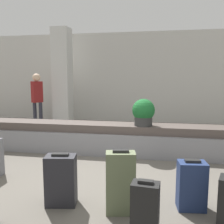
{
  "coord_description": "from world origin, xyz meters",
  "views": [
    {
      "loc": [
        0.95,
        -3.54,
        1.59
      ],
      "look_at": [
        0.0,
        1.59,
        0.88
      ],
      "focal_mm": 40.0,
      "sensor_mm": 36.0,
      "label": 1
    }
  ],
  "objects_px": {
    "potted_plant_1": "(143,112)",
    "suitcase_6": "(61,180)",
    "suitcase_3": "(121,183)",
    "traveler_0": "(37,96)",
    "pillar": "(62,78)",
    "suitcase_7": "(145,213)",
    "suitcase_2": "(192,185)"
  },
  "relations": [
    {
      "from": "traveler_0",
      "to": "suitcase_2",
      "type": "bearing_deg",
      "value": 75.12
    },
    {
      "from": "suitcase_3",
      "to": "suitcase_7",
      "type": "height_order",
      "value": "suitcase_3"
    },
    {
      "from": "suitcase_2",
      "to": "traveler_0",
      "type": "relative_size",
      "value": 0.36
    },
    {
      "from": "suitcase_2",
      "to": "suitcase_3",
      "type": "height_order",
      "value": "suitcase_3"
    },
    {
      "from": "suitcase_3",
      "to": "traveler_0",
      "type": "height_order",
      "value": "traveler_0"
    },
    {
      "from": "pillar",
      "to": "suitcase_3",
      "type": "xyz_separation_m",
      "value": [
        2.72,
        -5.14,
        -1.23
      ]
    },
    {
      "from": "potted_plant_1",
      "to": "suitcase_3",
      "type": "bearing_deg",
      "value": -93.19
    },
    {
      "from": "suitcase_2",
      "to": "suitcase_7",
      "type": "xyz_separation_m",
      "value": [
        -0.52,
        -0.75,
        0.01
      ]
    },
    {
      "from": "pillar",
      "to": "suitcase_2",
      "type": "relative_size",
      "value": 5.15
    },
    {
      "from": "suitcase_2",
      "to": "suitcase_6",
      "type": "xyz_separation_m",
      "value": [
        -1.6,
        -0.19,
        0.02
      ]
    },
    {
      "from": "pillar",
      "to": "suitcase_3",
      "type": "bearing_deg",
      "value": -62.06
    },
    {
      "from": "suitcase_3",
      "to": "traveler_0",
      "type": "xyz_separation_m",
      "value": [
        -3.33,
        4.5,
        0.67
      ]
    },
    {
      "from": "pillar",
      "to": "suitcase_7",
      "type": "xyz_separation_m",
      "value": [
        3.04,
        -5.64,
        -1.29
      ]
    },
    {
      "from": "suitcase_7",
      "to": "pillar",
      "type": "bearing_deg",
      "value": 123.79
    },
    {
      "from": "suitcase_6",
      "to": "potted_plant_1",
      "type": "xyz_separation_m",
      "value": [
        0.89,
        2.2,
        0.58
      ]
    },
    {
      "from": "suitcase_3",
      "to": "potted_plant_1",
      "type": "height_order",
      "value": "potted_plant_1"
    },
    {
      "from": "traveler_0",
      "to": "suitcase_7",
      "type": "bearing_deg",
      "value": 66.79
    },
    {
      "from": "suitcase_2",
      "to": "potted_plant_1",
      "type": "xyz_separation_m",
      "value": [
        -0.71,
        2.02,
        0.6
      ]
    },
    {
      "from": "pillar",
      "to": "potted_plant_1",
      "type": "height_order",
      "value": "pillar"
    },
    {
      "from": "pillar",
      "to": "suitcase_6",
      "type": "height_order",
      "value": "pillar"
    },
    {
      "from": "pillar",
      "to": "suitcase_2",
      "type": "distance_m",
      "value": 6.19
    },
    {
      "from": "suitcase_7",
      "to": "potted_plant_1",
      "type": "xyz_separation_m",
      "value": [
        -0.19,
        2.76,
        0.59
      ]
    },
    {
      "from": "suitcase_7",
      "to": "potted_plant_1",
      "type": "height_order",
      "value": "potted_plant_1"
    },
    {
      "from": "suitcase_3",
      "to": "suitcase_2",
      "type": "bearing_deg",
      "value": 5.74
    },
    {
      "from": "suitcase_2",
      "to": "traveler_0",
      "type": "distance_m",
      "value": 5.99
    },
    {
      "from": "pillar",
      "to": "traveler_0",
      "type": "height_order",
      "value": "pillar"
    },
    {
      "from": "suitcase_6",
      "to": "suitcase_7",
      "type": "height_order",
      "value": "suitcase_6"
    },
    {
      "from": "pillar",
      "to": "suitcase_3",
      "type": "distance_m",
      "value": 5.94
    },
    {
      "from": "suitcase_3",
      "to": "potted_plant_1",
      "type": "bearing_deg",
      "value": 76.17
    },
    {
      "from": "suitcase_6",
      "to": "suitcase_7",
      "type": "relative_size",
      "value": 1.04
    },
    {
      "from": "potted_plant_1",
      "to": "suitcase_6",
      "type": "bearing_deg",
      "value": -112.02
    },
    {
      "from": "suitcase_2",
      "to": "traveler_0",
      "type": "height_order",
      "value": "traveler_0"
    }
  ]
}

